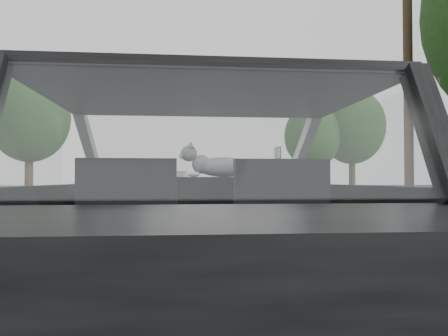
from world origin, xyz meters
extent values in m
cube|color=black|center=(0.00, 0.00, 0.72)|extent=(1.80, 4.00, 1.45)
cube|color=black|center=(0.00, 0.62, 0.85)|extent=(1.58, 0.45, 0.30)
cube|color=black|center=(-0.40, -0.29, 0.88)|extent=(0.50, 0.72, 0.42)
cube|color=black|center=(0.40, -0.29, 0.88)|extent=(0.50, 0.72, 0.42)
torus|color=black|center=(-0.40, 0.33, 0.92)|extent=(0.36, 0.36, 0.04)
ellipsoid|color=gray|center=(0.19, 0.59, 1.09)|extent=(0.59, 0.20, 0.26)
cube|color=gray|center=(4.30, 10.00, 0.58)|extent=(0.05, 90.00, 0.32)
imported|color=#B1BBCA|center=(-0.66, 20.18, 0.71)|extent=(2.21, 4.49, 1.42)
cube|color=#094610|center=(5.14, 20.84, 1.37)|extent=(0.24, 1.10, 2.75)
cylinder|color=#3F2E25|center=(6.27, 9.04, 4.00)|extent=(0.27, 0.27, 8.01)
camera|label=1|loc=(-0.13, -2.66, 0.98)|focal=35.00mm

